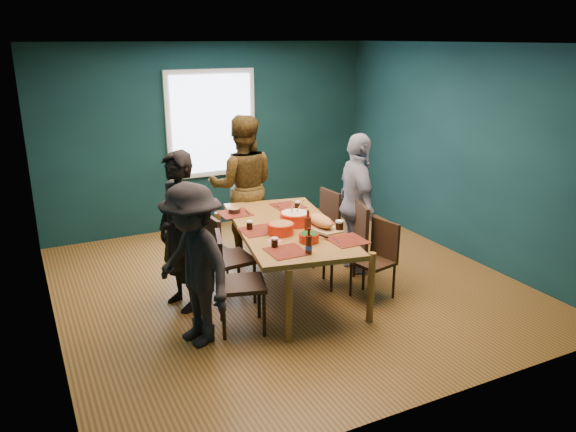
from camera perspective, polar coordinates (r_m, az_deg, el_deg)
name	(u,v)px	position (r m, az deg, el deg)	size (l,w,h in m)	color
room	(275,165)	(6.40, -1.28, 5.19)	(5.01, 5.01, 2.71)	olive
dining_table	(287,233)	(6.13, -0.08, -1.71)	(1.41, 2.25, 0.79)	olive
chair_left_far	(200,244)	(6.48, -8.96, -2.80)	(0.46, 0.46, 0.87)	black
chair_left_mid	(221,252)	(5.99, -6.80, -3.65)	(0.49, 0.49, 1.01)	black
chair_left_near	(231,275)	(5.44, -5.77, -6.03)	(0.55, 0.55, 0.99)	black
chair_right_far	(323,221)	(7.15, 3.62, -0.46)	(0.45, 0.45, 0.91)	black
chair_right_mid	(352,238)	(6.46, 6.53, -2.27)	(0.54, 0.54, 0.97)	black
chair_right_near	(379,253)	(6.23, 9.19, -3.77)	(0.46, 0.46, 0.86)	black
person_far_left	(179,232)	(5.89, -10.98, -1.58)	(0.62, 0.40, 1.69)	black
person_back	(243,186)	(7.29, -4.63, 3.04)	(0.89, 0.69, 1.83)	black
person_right	(357,204)	(6.75, 7.03, 1.19)	(1.00, 0.42, 1.71)	silver
person_near_left	(193,265)	(5.20, -9.61, -4.97)	(1.00, 0.57, 1.55)	black
bowl_salad	(281,228)	(5.85, -0.75, -1.24)	(0.28, 0.28, 0.12)	red
bowl_dumpling	(295,218)	(6.14, 0.70, -0.19)	(0.33, 0.33, 0.31)	red
bowl_herbs	(309,237)	(5.64, 2.14, -2.17)	(0.20, 0.20, 0.09)	red
cutting_board	(321,222)	(6.04, 3.36, -0.63)	(0.32, 0.64, 0.14)	tan
small_bowl	(234,211)	(6.58, -5.47, 0.55)	(0.14, 0.14, 0.06)	black
beer_bottle_a	(309,244)	(5.32, 2.12, -2.90)	(0.07, 0.07, 0.25)	#45180C
beer_bottle_b	(308,225)	(5.81, 2.03, -0.96)	(0.07, 0.07, 0.27)	#45180C
cola_glass_a	(275,242)	(5.49, -1.38, -2.67)	(0.07, 0.07, 0.10)	black
cola_glass_b	(339,225)	(5.95, 5.25, -0.96)	(0.09, 0.09, 0.12)	black
cola_glass_c	(298,205)	(6.69, 0.98, 1.14)	(0.07, 0.07, 0.10)	black
cola_glass_d	(250,225)	(6.00, -3.93, -0.91)	(0.07, 0.07, 0.10)	black
napkin_a	(312,221)	(6.27, 2.44, -0.53)	(0.16, 0.16, 0.00)	#DE5D66
napkin_b	(275,241)	(5.67, -1.37, -2.52)	(0.13, 0.13, 0.00)	#DE5D66
napkin_c	(347,240)	(5.72, 6.06, -2.43)	(0.12, 0.12, 0.00)	#DE5D66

